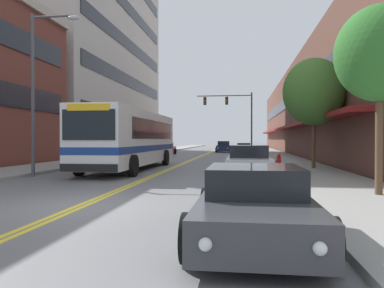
{
  "coord_description": "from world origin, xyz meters",
  "views": [
    {
      "loc": [
        4.04,
        -8.99,
        1.7
      ],
      "look_at": [
        -0.48,
        25.01,
        1.25
      ],
      "focal_mm": 35.0,
      "sensor_mm": 36.0,
      "label": 1
    }
  ],
  "objects_px": {
    "city_bus": "(132,137)",
    "car_charcoal_parked_right_mid": "(244,148)",
    "street_tree_right_mid": "(314,92)",
    "car_dark_grey_parked_right_foreground": "(255,205)",
    "car_red_parked_left_far": "(165,149)",
    "street_lamp_left_near": "(40,79)",
    "street_tree_right_near": "(380,54)",
    "car_navy_moving_lead": "(224,147)",
    "traffic_signal_mast": "(233,110)",
    "fire_hydrant": "(279,161)",
    "car_silver_parked_right_far": "(249,163)",
    "car_white_parked_left_near": "(150,150)"
  },
  "relations": [
    {
      "from": "car_charcoal_parked_right_mid",
      "to": "car_silver_parked_right_far",
      "type": "xyz_separation_m",
      "value": [
        0.04,
        -29.76,
        0.07
      ]
    },
    {
      "from": "car_red_parked_left_far",
      "to": "fire_hydrant",
      "type": "bearing_deg",
      "value": -63.58
    },
    {
      "from": "car_dark_grey_parked_right_foreground",
      "to": "street_tree_right_mid",
      "type": "xyz_separation_m",
      "value": [
        3.6,
        14.3,
        3.63
      ]
    },
    {
      "from": "fire_hydrant",
      "to": "car_navy_moving_lead",
      "type": "bearing_deg",
      "value": 98.21
    },
    {
      "from": "car_white_parked_left_near",
      "to": "car_dark_grey_parked_right_foreground",
      "type": "height_order",
      "value": "car_white_parked_left_near"
    },
    {
      "from": "car_charcoal_parked_right_mid",
      "to": "car_silver_parked_right_far",
      "type": "bearing_deg",
      "value": -89.92
    },
    {
      "from": "car_red_parked_left_far",
      "to": "street_tree_right_near",
      "type": "xyz_separation_m",
      "value": [
        12.18,
        -29.42,
        3.45
      ]
    },
    {
      "from": "city_bus",
      "to": "car_silver_parked_right_far",
      "type": "bearing_deg",
      "value": -31.22
    },
    {
      "from": "street_tree_right_near",
      "to": "fire_hydrant",
      "type": "relative_size",
      "value": 6.65
    },
    {
      "from": "street_lamp_left_near",
      "to": "car_dark_grey_parked_right_foreground",
      "type": "bearing_deg",
      "value": -45.56
    },
    {
      "from": "car_dark_grey_parked_right_foreground",
      "to": "street_tree_right_near",
      "type": "relative_size",
      "value": 0.82
    },
    {
      "from": "car_navy_moving_lead",
      "to": "fire_hydrant",
      "type": "relative_size",
      "value": 5.66
    },
    {
      "from": "car_dark_grey_parked_right_foreground",
      "to": "car_charcoal_parked_right_mid",
      "type": "distance_m",
      "value": 40.01
    },
    {
      "from": "traffic_signal_mast",
      "to": "street_lamp_left_near",
      "type": "relative_size",
      "value": 0.99
    },
    {
      "from": "car_dark_grey_parked_right_foreground",
      "to": "street_tree_right_mid",
      "type": "relative_size",
      "value": 0.74
    },
    {
      "from": "car_navy_moving_lead",
      "to": "fire_hydrant",
      "type": "distance_m",
      "value": 29.75
    },
    {
      "from": "car_dark_grey_parked_right_foreground",
      "to": "car_navy_moving_lead",
      "type": "bearing_deg",
      "value": 93.41
    },
    {
      "from": "car_dark_grey_parked_right_foreground",
      "to": "car_silver_parked_right_far",
      "type": "xyz_separation_m",
      "value": [
        0.09,
        10.25,
        0.07
      ]
    },
    {
      "from": "car_dark_grey_parked_right_foreground",
      "to": "car_navy_moving_lead",
      "type": "height_order",
      "value": "car_navy_moving_lead"
    },
    {
      "from": "traffic_signal_mast",
      "to": "street_tree_right_near",
      "type": "height_order",
      "value": "traffic_signal_mast"
    },
    {
      "from": "car_red_parked_left_far",
      "to": "street_lamp_left_near",
      "type": "bearing_deg",
      "value": -91.46
    },
    {
      "from": "car_dark_grey_parked_right_foreground",
      "to": "fire_hydrant",
      "type": "height_order",
      "value": "car_dark_grey_parked_right_foreground"
    },
    {
      "from": "car_white_parked_left_near",
      "to": "fire_hydrant",
      "type": "relative_size",
      "value": 5.24
    },
    {
      "from": "street_lamp_left_near",
      "to": "street_tree_right_near",
      "type": "bearing_deg",
      "value": -20.16
    },
    {
      "from": "car_silver_parked_right_far",
      "to": "street_lamp_left_near",
      "type": "bearing_deg",
      "value": -174.83
    },
    {
      "from": "car_red_parked_left_far",
      "to": "car_navy_moving_lead",
      "type": "height_order",
      "value": "car_navy_moving_lead"
    },
    {
      "from": "car_charcoal_parked_right_mid",
      "to": "street_tree_right_mid",
      "type": "height_order",
      "value": "street_tree_right_mid"
    },
    {
      "from": "car_navy_moving_lead",
      "to": "street_tree_right_near",
      "type": "distance_m",
      "value": 38.82
    },
    {
      "from": "street_lamp_left_near",
      "to": "street_tree_right_mid",
      "type": "xyz_separation_m",
      "value": [
        12.82,
        4.9,
        -0.18
      ]
    },
    {
      "from": "traffic_signal_mast",
      "to": "fire_hydrant",
      "type": "relative_size",
      "value": 9.06
    },
    {
      "from": "car_navy_moving_lead",
      "to": "street_tree_right_mid",
      "type": "distance_m",
      "value": 29.44
    },
    {
      "from": "street_lamp_left_near",
      "to": "car_red_parked_left_far",
      "type": "bearing_deg",
      "value": 88.54
    },
    {
      "from": "car_white_parked_left_near",
      "to": "street_lamp_left_near",
      "type": "xyz_separation_m",
      "value": [
        -0.59,
        -17.96,
        3.74
      ]
    },
    {
      "from": "car_charcoal_parked_right_mid",
      "to": "car_navy_moving_lead",
      "type": "distance_m",
      "value": 3.87
    },
    {
      "from": "car_dark_grey_parked_right_foreground",
      "to": "traffic_signal_mast",
      "type": "height_order",
      "value": "traffic_signal_mast"
    },
    {
      "from": "car_charcoal_parked_right_mid",
      "to": "car_silver_parked_right_far",
      "type": "relative_size",
      "value": 1.13
    },
    {
      "from": "car_silver_parked_right_far",
      "to": "street_tree_right_near",
      "type": "xyz_separation_m",
      "value": [
        3.5,
        -5.55,
        3.42
      ]
    },
    {
      "from": "car_charcoal_parked_right_mid",
      "to": "street_lamp_left_near",
      "type": "bearing_deg",
      "value": -106.85
    },
    {
      "from": "car_dark_grey_parked_right_foreground",
      "to": "traffic_signal_mast",
      "type": "relative_size",
      "value": 0.6
    },
    {
      "from": "city_bus",
      "to": "car_charcoal_parked_right_mid",
      "type": "bearing_deg",
      "value": 76.06
    },
    {
      "from": "street_lamp_left_near",
      "to": "car_charcoal_parked_right_mid",
      "type": "bearing_deg",
      "value": 73.15
    },
    {
      "from": "car_navy_moving_lead",
      "to": "traffic_signal_mast",
      "type": "xyz_separation_m",
      "value": [
        1.36,
        -4.59,
        4.48
      ]
    },
    {
      "from": "car_charcoal_parked_right_mid",
      "to": "street_tree_right_near",
      "type": "height_order",
      "value": "street_tree_right_near"
    },
    {
      "from": "car_dark_grey_parked_right_foreground",
      "to": "car_navy_moving_lead",
      "type": "xyz_separation_m",
      "value": [
        -2.56,
        42.87,
        0.07
      ]
    },
    {
      "from": "car_charcoal_parked_right_mid",
      "to": "fire_hydrant",
      "type": "bearing_deg",
      "value": -86.46
    },
    {
      "from": "car_silver_parked_right_far",
      "to": "street_tree_right_near",
      "type": "relative_size",
      "value": 0.82
    },
    {
      "from": "car_charcoal_parked_right_mid",
      "to": "street_tree_right_near",
      "type": "xyz_separation_m",
      "value": [
        3.54,
        -35.31,
        3.49
      ]
    },
    {
      "from": "street_tree_right_mid",
      "to": "car_dark_grey_parked_right_foreground",
      "type": "bearing_deg",
      "value": -104.11
    },
    {
      "from": "car_red_parked_left_far",
      "to": "street_lamp_left_near",
      "type": "distance_m",
      "value": 25.01
    },
    {
      "from": "car_navy_moving_lead",
      "to": "traffic_signal_mast",
      "type": "bearing_deg",
      "value": -73.52
    }
  ]
}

